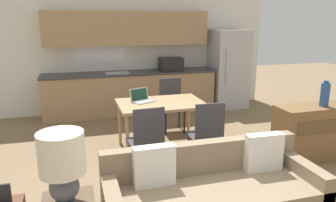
% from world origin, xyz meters
% --- Properties ---
extents(wall_back, '(6.40, 0.07, 2.70)m').
position_xyz_m(wall_back, '(-0.01, 4.63, 1.35)').
color(wall_back, silver).
rests_on(wall_back, ground_plane).
extents(kitchen_counter, '(3.63, 0.65, 2.15)m').
position_xyz_m(kitchen_counter, '(0.01, 4.33, 0.84)').
color(kitchen_counter, tan).
rests_on(kitchen_counter, ground_plane).
extents(refrigerator, '(0.78, 0.73, 1.76)m').
position_xyz_m(refrigerator, '(2.25, 4.23, 0.88)').
color(refrigerator, '#B7BABC').
rests_on(refrigerator, ground_plane).
extents(dining_table, '(1.30, 0.89, 0.76)m').
position_xyz_m(dining_table, '(0.10, 2.17, 0.69)').
color(dining_table, tan).
rests_on(dining_table, ground_plane).
extents(couch, '(2.10, 0.80, 0.85)m').
position_xyz_m(couch, '(0.08, 0.16, 0.33)').
color(couch, '#3D2D1E').
rests_on(couch, ground_plane).
extents(table_lamp, '(0.37, 0.37, 0.61)m').
position_xyz_m(table_lamp, '(-1.28, 0.06, 0.89)').
color(table_lamp, '#4C515B').
rests_on(table_lamp, side_table).
extents(credenza, '(1.14, 0.45, 0.80)m').
position_xyz_m(credenza, '(2.13, 1.21, 0.40)').
color(credenza, brown).
rests_on(credenza, ground_plane).
extents(vase, '(0.12, 0.12, 0.37)m').
position_xyz_m(vase, '(2.22, 1.17, 0.97)').
color(vase, '#234C84').
rests_on(vase, credenza).
extents(dining_chair_far_right, '(0.44, 0.44, 0.95)m').
position_xyz_m(dining_chair_far_right, '(0.52, 2.99, 0.52)').
color(dining_chair_far_right, '#38383D').
rests_on(dining_chair_far_right, ground_plane).
extents(dining_chair_near_right, '(0.44, 0.44, 0.95)m').
position_xyz_m(dining_chair_near_right, '(0.52, 1.34, 0.52)').
color(dining_chair_near_right, '#38383D').
rests_on(dining_chair_near_right, ground_plane).
extents(dining_chair_near_left, '(0.45, 0.45, 0.95)m').
position_xyz_m(dining_chair_near_left, '(-0.31, 1.34, 0.52)').
color(dining_chair_near_left, '#38383D').
rests_on(dining_chair_near_left, ground_plane).
extents(laptop, '(0.39, 0.36, 0.20)m').
position_xyz_m(laptop, '(-0.17, 2.31, 0.81)').
color(laptop, '#B7BABC').
rests_on(laptop, dining_table).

